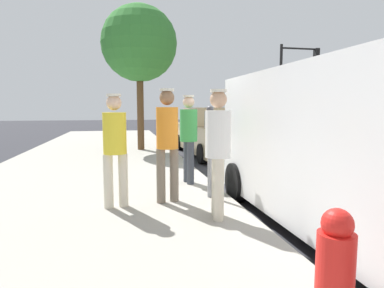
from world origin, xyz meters
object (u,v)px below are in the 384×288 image
(parked_van, at_px, (377,149))
(pedestrian_in_orange, at_px, (167,137))
(parking_meter_near, at_px, (210,136))
(street_tree, at_px, (139,44))
(traffic_light_corner, at_px, (294,75))
(pedestrian_in_green, at_px, (189,133))
(pedestrian_in_white, at_px, (218,145))
(fire_hydrant, at_px, (335,276))
(pedestrian_in_yellow, at_px, (115,143))
(parked_sedan_behind, at_px, (213,134))

(parked_van, bearing_deg, pedestrian_in_orange, -38.68)
(parking_meter_near, xyz_separation_m, street_tree, (0.76, -6.61, 2.67))
(traffic_light_corner, bearing_deg, pedestrian_in_orange, 53.73)
(pedestrian_in_green, relative_size, parked_van, 0.33)
(pedestrian_in_white, xyz_separation_m, traffic_light_corner, (-8.46, -13.17, 2.37))
(parking_meter_near, height_order, fire_hydrant, parking_meter_near)
(pedestrian_in_yellow, xyz_separation_m, fire_hydrant, (-1.42, 3.16, -0.55))
(parking_meter_near, xyz_separation_m, pedestrian_in_yellow, (1.52, 0.25, -0.06))
(street_tree, distance_m, fire_hydrant, 10.57)
(fire_hydrant, bearing_deg, parked_van, -136.93)
(pedestrian_in_orange, xyz_separation_m, pedestrian_in_yellow, (0.79, 0.11, -0.06))
(parking_meter_near, height_order, pedestrian_in_green, pedestrian_in_green)
(pedestrian_in_orange, xyz_separation_m, pedestrian_in_green, (-0.59, -1.22, -0.03))
(pedestrian_in_green, relative_size, pedestrian_in_yellow, 1.03)
(pedestrian_in_white, bearing_deg, parked_van, 151.72)
(parked_sedan_behind, bearing_deg, pedestrian_in_white, 74.67)
(street_tree, bearing_deg, traffic_light_corner, -148.53)
(pedestrian_in_green, distance_m, street_tree, 6.18)
(pedestrian_in_white, relative_size, pedestrian_in_orange, 0.97)
(parked_van, relative_size, parked_sedan_behind, 1.17)
(pedestrian_in_yellow, relative_size, street_tree, 0.34)
(parking_meter_near, distance_m, pedestrian_in_white, 1.03)
(traffic_light_corner, xyz_separation_m, street_tree, (9.05, 5.54, 0.33))
(pedestrian_in_white, height_order, pedestrian_in_green, pedestrian_in_green)
(pedestrian_in_orange, relative_size, fire_hydrant, 2.07)
(pedestrian_in_white, xyz_separation_m, fire_hydrant, (-0.07, 2.39, -0.57))
(pedestrian_in_yellow, relative_size, traffic_light_corner, 0.32)
(pedestrian_in_orange, height_order, traffic_light_corner, traffic_light_corner)
(parked_sedan_behind, xyz_separation_m, fire_hydrant, (1.79, 9.17, -0.18))
(pedestrian_in_white, relative_size, parked_sedan_behind, 0.39)
(parking_meter_near, height_order, pedestrian_in_yellow, pedestrian_in_yellow)
(parked_van, distance_m, fire_hydrant, 2.27)
(parking_meter_near, distance_m, traffic_light_corner, 14.90)
(parked_van, xyz_separation_m, traffic_light_corner, (-6.79, -14.07, 2.36))
(pedestrian_in_yellow, relative_size, parked_van, 0.32)
(parking_meter_near, xyz_separation_m, parked_van, (-1.50, 1.92, -0.03))
(pedestrian_in_green, height_order, street_tree, street_tree)
(pedestrian_in_green, bearing_deg, traffic_light_corner, -127.30)
(pedestrian_in_white, distance_m, traffic_light_corner, 15.83)
(parking_meter_near, relative_size, fire_hydrant, 1.77)
(pedestrian_in_white, bearing_deg, traffic_light_corner, -122.71)
(pedestrian_in_yellow, height_order, parked_sedan_behind, pedestrian_in_yellow)
(pedestrian_in_white, bearing_deg, parking_meter_near, -99.20)
(pedestrian_in_white, distance_m, parked_sedan_behind, 7.04)
(pedestrian_in_green, bearing_deg, pedestrian_in_white, 89.15)
(traffic_light_corner, bearing_deg, pedestrian_in_green, 52.70)
(pedestrian_in_yellow, height_order, parked_van, parked_van)
(pedestrian_in_orange, relative_size, street_tree, 0.35)
(pedestrian_in_white, xyz_separation_m, pedestrian_in_orange, (0.56, -0.88, 0.03))
(parking_meter_near, relative_size, pedestrian_in_yellow, 0.90)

